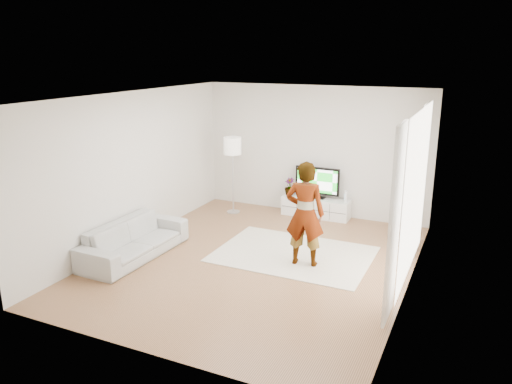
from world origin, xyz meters
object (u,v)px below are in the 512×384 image
at_px(floor_lamp, 233,149).
at_px(sofa, 134,239).
at_px(rug, 293,254).
at_px(media_console, 316,207).
at_px(television, 317,181).
at_px(player, 305,214).

bearing_deg(floor_lamp, sofa, -98.28).
height_order(rug, sofa, sofa).
relative_size(media_console, rug, 0.55).
bearing_deg(media_console, television, 90.00).
relative_size(player, floor_lamp, 1.05).
xyz_separation_m(player, floor_lamp, (-2.38, 2.03, 0.54)).
bearing_deg(sofa, television, -30.96).
bearing_deg(player, rug, -55.39).
height_order(player, floor_lamp, player).
height_order(player, sofa, player).
bearing_deg(rug, television, 97.89).
bearing_deg(television, player, -76.45).
relative_size(sofa, floor_lamp, 1.26).
distance_m(television, floor_lamp, 1.96).
distance_m(television, player, 2.63).
bearing_deg(television, floor_lamp, -163.41).
bearing_deg(player, sofa, 8.94).
relative_size(television, rug, 0.36).
bearing_deg(floor_lamp, player, -40.38).
xyz_separation_m(player, sofa, (-2.81, -0.91, -0.59)).
distance_m(rug, floor_lamp, 3.05).
distance_m(television, sofa, 4.13).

